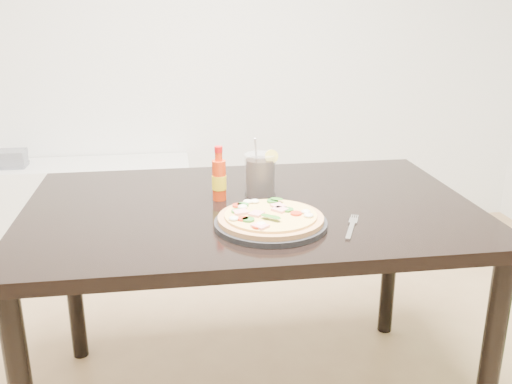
{
  "coord_description": "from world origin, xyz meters",
  "views": [
    {
      "loc": [
        -0.17,
        -1.11,
        1.35
      ],
      "look_at": [
        0.05,
        0.44,
        0.83
      ],
      "focal_mm": 40.0,
      "sensor_mm": 36.0,
      "label": 1
    }
  ],
  "objects": [
    {
      "name": "plate",
      "position": [
        0.09,
        0.37,
        0.76
      ],
      "size": [
        0.32,
        0.32,
        0.02
      ],
      "primitive_type": "cylinder",
      "color": "black",
      "rests_on": "dining_table"
    },
    {
      "name": "hot_sauce_bottle",
      "position": [
        -0.04,
        0.62,
        0.82
      ],
      "size": [
        0.05,
        0.05,
        0.18
      ],
      "rotation": [
        0.0,
        0.0,
        0.16
      ],
      "color": "red",
      "rests_on": "dining_table"
    },
    {
      "name": "media_console",
      "position": [
        -0.8,
        2.07,
        0.25
      ],
      "size": [
        1.4,
        0.34,
        0.5
      ],
      "primitive_type": "cube",
      "color": "white",
      "rests_on": "ground"
    },
    {
      "name": "fork",
      "position": [
        0.31,
        0.33,
        0.75
      ],
      "size": [
        0.09,
        0.18,
        0.0
      ],
      "rotation": [
        0.0,
        0.0,
        -0.41
      ],
      "color": "silver",
      "rests_on": "dining_table"
    },
    {
      "name": "cd_stack",
      "position": [
        -1.05,
        2.05,
        0.55
      ],
      "size": [
        0.14,
        0.12,
        0.09
      ],
      "color": "slate",
      "rests_on": "media_console"
    },
    {
      "name": "dining_table",
      "position": [
        0.05,
        0.56,
        0.67
      ],
      "size": [
        1.4,
        0.9,
        0.75
      ],
      "color": "black",
      "rests_on": "ground"
    },
    {
      "name": "cola_cup",
      "position": [
        0.1,
        0.66,
        0.81
      ],
      "size": [
        0.11,
        0.1,
        0.19
      ],
      "rotation": [
        0.0,
        0.0,
        -0.03
      ],
      "color": "black",
      "rests_on": "dining_table"
    },
    {
      "name": "pizza",
      "position": [
        0.08,
        0.37,
        0.78
      ],
      "size": [
        0.3,
        0.3,
        0.03
      ],
      "color": "tan",
      "rests_on": "plate"
    }
  ]
}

